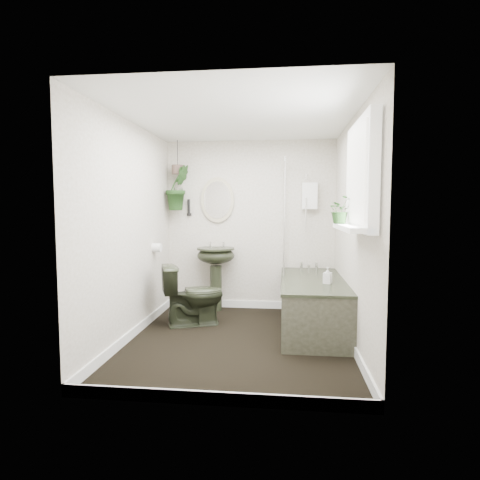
# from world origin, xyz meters

# --- Properties ---
(floor) EXTENTS (2.30, 2.80, 0.02)m
(floor) POSITION_xyz_m (0.00, 0.00, -0.01)
(floor) COLOR black
(floor) RESTS_ON ground
(ceiling) EXTENTS (2.30, 2.80, 0.02)m
(ceiling) POSITION_xyz_m (0.00, 0.00, 2.31)
(ceiling) COLOR white
(ceiling) RESTS_ON ground
(wall_back) EXTENTS (2.30, 0.02, 2.30)m
(wall_back) POSITION_xyz_m (0.00, 1.41, 1.15)
(wall_back) COLOR silver
(wall_back) RESTS_ON ground
(wall_front) EXTENTS (2.30, 0.02, 2.30)m
(wall_front) POSITION_xyz_m (0.00, -1.41, 1.15)
(wall_front) COLOR silver
(wall_front) RESTS_ON ground
(wall_left) EXTENTS (0.02, 2.80, 2.30)m
(wall_left) POSITION_xyz_m (-1.16, 0.00, 1.15)
(wall_left) COLOR silver
(wall_left) RESTS_ON ground
(wall_right) EXTENTS (0.02, 2.80, 2.30)m
(wall_right) POSITION_xyz_m (1.16, 0.00, 1.15)
(wall_right) COLOR silver
(wall_right) RESTS_ON ground
(skirting) EXTENTS (2.30, 2.80, 0.10)m
(skirting) POSITION_xyz_m (0.00, 0.00, 0.05)
(skirting) COLOR white
(skirting) RESTS_ON floor
(bathtub) EXTENTS (0.72, 1.72, 0.58)m
(bathtub) POSITION_xyz_m (0.80, 0.50, 0.29)
(bathtub) COLOR black
(bathtub) RESTS_ON floor
(bath_screen) EXTENTS (0.04, 0.72, 1.40)m
(bath_screen) POSITION_xyz_m (0.47, 0.99, 1.28)
(bath_screen) COLOR silver
(bath_screen) RESTS_ON bathtub
(shower_box) EXTENTS (0.20, 0.10, 0.35)m
(shower_box) POSITION_xyz_m (0.80, 1.34, 1.55)
(shower_box) COLOR white
(shower_box) RESTS_ON wall_back
(oval_mirror) EXTENTS (0.46, 0.03, 0.62)m
(oval_mirror) POSITION_xyz_m (-0.45, 1.37, 1.50)
(oval_mirror) COLOR #B4AA89
(oval_mirror) RESTS_ON wall_back
(wall_sconce) EXTENTS (0.04, 0.04, 0.22)m
(wall_sconce) POSITION_xyz_m (-0.85, 1.36, 1.40)
(wall_sconce) COLOR black
(wall_sconce) RESTS_ON wall_back
(toilet_roll_holder) EXTENTS (0.11, 0.11, 0.11)m
(toilet_roll_holder) POSITION_xyz_m (-1.10, 0.70, 0.90)
(toilet_roll_holder) COLOR white
(toilet_roll_holder) RESTS_ON wall_left
(window_recess) EXTENTS (0.08, 1.00, 0.90)m
(window_recess) POSITION_xyz_m (1.09, -0.70, 1.65)
(window_recess) COLOR white
(window_recess) RESTS_ON wall_right
(window_sill) EXTENTS (0.18, 1.00, 0.04)m
(window_sill) POSITION_xyz_m (1.02, -0.70, 1.23)
(window_sill) COLOR white
(window_sill) RESTS_ON wall_right
(window_blinds) EXTENTS (0.01, 0.86, 0.76)m
(window_blinds) POSITION_xyz_m (1.04, -0.70, 1.65)
(window_blinds) COLOR white
(window_blinds) RESTS_ON wall_right
(toilet) EXTENTS (0.81, 0.64, 0.72)m
(toilet) POSITION_xyz_m (-0.60, 0.52, 0.36)
(toilet) COLOR black
(toilet) RESTS_ON floor
(pedestal_sink) EXTENTS (0.52, 0.45, 0.86)m
(pedestal_sink) POSITION_xyz_m (-0.45, 1.22, 0.43)
(pedestal_sink) COLOR black
(pedestal_sink) RESTS_ON floor
(sill_plant) EXTENTS (0.28, 0.26, 0.25)m
(sill_plant) POSITION_xyz_m (0.97, -0.40, 1.37)
(sill_plant) COLOR black
(sill_plant) RESTS_ON window_sill
(hanging_plant) EXTENTS (0.43, 0.43, 0.61)m
(hanging_plant) POSITION_xyz_m (-0.97, 1.25, 1.66)
(hanging_plant) COLOR black
(hanging_plant) RESTS_ON ceiling
(soap_bottle) EXTENTS (0.10, 0.11, 0.18)m
(soap_bottle) POSITION_xyz_m (0.94, 0.25, 0.67)
(soap_bottle) COLOR black
(soap_bottle) RESTS_ON bathtub
(hanging_pot) EXTENTS (0.16, 0.16, 0.12)m
(hanging_pot) POSITION_xyz_m (-0.97, 1.25, 1.91)
(hanging_pot) COLOR brown
(hanging_pot) RESTS_ON ceiling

